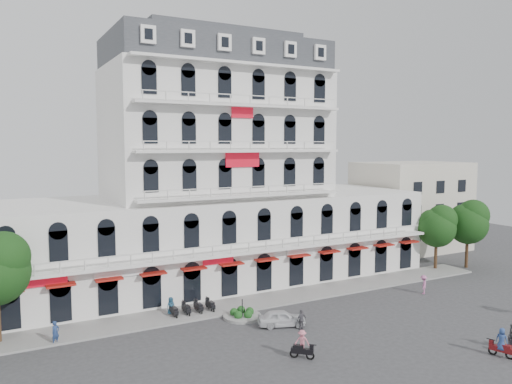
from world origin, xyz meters
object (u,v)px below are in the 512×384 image
Objects in this scene: rider_east at (502,343)px; rider_center at (302,344)px; rider_northeast at (511,338)px; parked_car at (282,318)px.

rider_east is 1.01× the size of rider_center.
rider_center reaches higher than rider_northeast.
rider_east reaches higher than rider_center.
rider_east is (10.20, -12.02, 0.35)m from parked_car.
rider_northeast is at bearing -115.33° from parked_car.
rider_northeast reaches higher than parked_car.
parked_car is 6.21m from rider_center.
rider_northeast is (11.78, -11.65, 0.28)m from parked_car.
rider_center is (-13.71, 5.76, 0.11)m from rider_northeast.
rider_center is at bearing -61.69° from rider_northeast.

